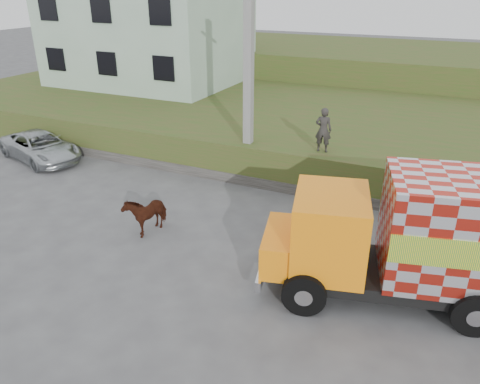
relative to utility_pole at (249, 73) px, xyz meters
The scene contains 10 objects.
ground 6.23m from the utility_pole, 77.74° to the right, with size 120.00×120.00×0.00m, color #474749.
embankment 6.42m from the utility_pole, 79.51° to the left, with size 40.00×12.00×1.50m, color #32541C.
embankment_far 17.62m from the utility_pole, 86.71° to the left, with size 40.00×12.00×3.00m, color #32541C.
retaining_strip 4.02m from the utility_pole, 158.20° to the right, with size 16.00×0.50×0.40m, color #595651.
building 13.07m from the utility_pole, 139.97° to the left, with size 10.00×8.00×6.00m, color #A4C0A9.
utility_pole is the anchor object (origin of this frame).
cargo_truck 8.91m from the utility_pole, 35.85° to the right, with size 7.48×3.89×3.19m.
cow 6.20m from the utility_pole, 103.32° to the right, with size 0.66×1.44×1.22m, color #37160D.
suv 9.75m from the utility_pole, 169.15° to the right, with size 1.95×4.22×1.17m, color #B6BBC0.
pedestrian 3.31m from the utility_pole, ahead, with size 0.58×0.38×1.58m, color #302D2B.
Camera 1 is at (5.75, -10.74, 7.07)m, focal length 35.00 mm.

